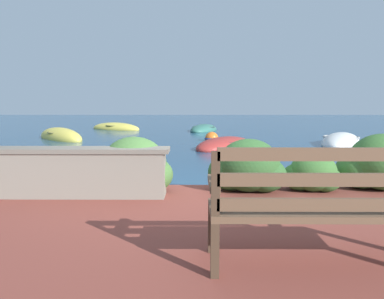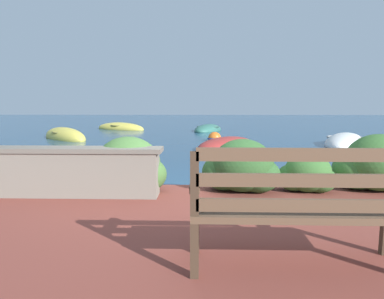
{
  "view_description": "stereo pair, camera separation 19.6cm",
  "coord_description": "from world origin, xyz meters",
  "px_view_note": "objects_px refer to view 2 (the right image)",
  "views": [
    {
      "loc": [
        0.08,
        -5.06,
        1.44
      ],
      "look_at": [
        0.03,
        3.41,
        0.3
      ],
      "focal_mm": 32.0,
      "sensor_mm": 36.0,
      "label": 1
    },
    {
      "loc": [
        0.27,
        -5.05,
        1.44
      ],
      "look_at": [
        0.03,
        3.41,
        0.3
      ],
      "focal_mm": 32.0,
      "sensor_mm": 36.0,
      "label": 2
    }
  ],
  "objects_px": {
    "rowboat_far": "(65,137)",
    "rowboat_outer": "(208,130)",
    "rowboat_mid": "(345,143)",
    "park_bench": "(300,205)",
    "rowboat_distant": "(120,128)",
    "mooring_buoy": "(215,139)",
    "rowboat_nearest": "(227,146)"
  },
  "relations": [
    {
      "from": "park_bench",
      "to": "rowboat_nearest",
      "type": "bearing_deg",
      "value": 88.28
    },
    {
      "from": "rowboat_mid",
      "to": "rowboat_outer",
      "type": "distance_m",
      "value": 7.65
    },
    {
      "from": "park_bench",
      "to": "mooring_buoy",
      "type": "distance_m",
      "value": 10.89
    },
    {
      "from": "rowboat_outer",
      "to": "mooring_buoy",
      "type": "xyz_separation_m",
      "value": [
        0.17,
        -4.88,
        0.04
      ]
    },
    {
      "from": "rowboat_nearest",
      "to": "mooring_buoy",
      "type": "height_order",
      "value": "rowboat_nearest"
    },
    {
      "from": "rowboat_mid",
      "to": "rowboat_distant",
      "type": "xyz_separation_m",
      "value": [
        -9.66,
        6.96,
        -0.0
      ]
    },
    {
      "from": "park_bench",
      "to": "rowboat_nearest",
      "type": "xyz_separation_m",
      "value": [
        0.1,
        8.7,
        -0.65
      ]
    },
    {
      "from": "rowboat_outer",
      "to": "rowboat_mid",
      "type": "bearing_deg",
      "value": 57.75
    },
    {
      "from": "rowboat_outer",
      "to": "rowboat_far",
      "type": "bearing_deg",
      "value": -34.54
    },
    {
      "from": "rowboat_outer",
      "to": "mooring_buoy",
      "type": "relative_size",
      "value": 5.13
    },
    {
      "from": "park_bench",
      "to": "rowboat_distant",
      "type": "distance_m",
      "value": 17.54
    },
    {
      "from": "rowboat_far",
      "to": "rowboat_outer",
      "type": "xyz_separation_m",
      "value": [
        5.97,
        4.33,
        -0.01
      ]
    },
    {
      "from": "rowboat_mid",
      "to": "mooring_buoy",
      "type": "xyz_separation_m",
      "value": [
        -4.56,
        1.13,
        0.03
      ]
    },
    {
      "from": "park_bench",
      "to": "rowboat_outer",
      "type": "distance_m",
      "value": 15.77
    },
    {
      "from": "park_bench",
      "to": "rowboat_outer",
      "type": "xyz_separation_m",
      "value": [
        -0.39,
        15.75,
        -0.65
      ]
    },
    {
      "from": "rowboat_far",
      "to": "rowboat_outer",
      "type": "distance_m",
      "value": 7.38
    },
    {
      "from": "rowboat_distant",
      "to": "rowboat_mid",
      "type": "bearing_deg",
      "value": -5.9
    },
    {
      "from": "rowboat_nearest",
      "to": "rowboat_far",
      "type": "height_order",
      "value": "rowboat_far"
    },
    {
      "from": "rowboat_mid",
      "to": "rowboat_far",
      "type": "bearing_deg",
      "value": -69.61
    },
    {
      "from": "park_bench",
      "to": "rowboat_distant",
      "type": "xyz_separation_m",
      "value": [
        -5.32,
        16.7,
        -0.65
      ]
    },
    {
      "from": "park_bench",
      "to": "rowboat_nearest",
      "type": "height_order",
      "value": "park_bench"
    },
    {
      "from": "park_bench",
      "to": "rowboat_distant",
      "type": "relative_size",
      "value": 0.48
    },
    {
      "from": "rowboat_nearest",
      "to": "rowboat_distant",
      "type": "distance_m",
      "value": 9.66
    },
    {
      "from": "rowboat_mid",
      "to": "rowboat_outer",
      "type": "relative_size",
      "value": 1.19
    },
    {
      "from": "park_bench",
      "to": "rowboat_mid",
      "type": "relative_size",
      "value": 0.46
    },
    {
      "from": "rowboat_outer",
      "to": "rowboat_distant",
      "type": "xyz_separation_m",
      "value": [
        -4.92,
        0.95,
        0.0
      ]
    },
    {
      "from": "rowboat_outer",
      "to": "mooring_buoy",
      "type": "height_order",
      "value": "rowboat_outer"
    },
    {
      "from": "rowboat_nearest",
      "to": "rowboat_far",
      "type": "xyz_separation_m",
      "value": [
        -6.46,
        2.72,
        0.01
      ]
    },
    {
      "from": "rowboat_far",
      "to": "mooring_buoy",
      "type": "xyz_separation_m",
      "value": [
        6.15,
        -0.55,
        0.02
      ]
    },
    {
      "from": "park_bench",
      "to": "mooring_buoy",
      "type": "bearing_deg",
      "value": 90.08
    },
    {
      "from": "rowboat_nearest",
      "to": "rowboat_distant",
      "type": "relative_size",
      "value": 0.83
    },
    {
      "from": "park_bench",
      "to": "rowboat_outer",
      "type": "height_order",
      "value": "park_bench"
    }
  ]
}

